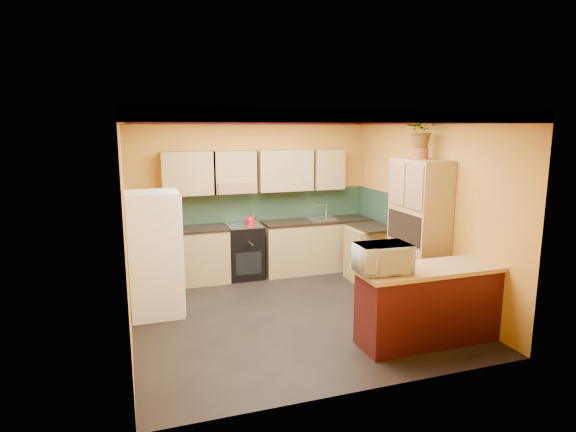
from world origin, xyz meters
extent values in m
plane|color=black|center=(0.00, 0.00, 0.00)|extent=(4.20, 4.20, 0.00)
cube|color=white|center=(0.00, 0.00, 2.70)|extent=(4.20, 4.20, 0.04)
cube|color=gold|center=(0.00, 2.10, 1.35)|extent=(4.20, 0.04, 2.70)
cube|color=gold|center=(0.00, -2.10, 1.35)|extent=(4.20, 0.04, 2.70)
cube|color=gold|center=(-2.10, 0.00, 1.35)|extent=(0.04, 4.20, 2.70)
cube|color=gold|center=(2.10, 0.00, 1.35)|extent=(0.04, 4.20, 2.70)
cube|color=#203B2B|center=(0.25, 2.09, 1.19)|extent=(3.70, 0.02, 0.53)
cube|color=#203B2B|center=(2.09, 1.40, 1.19)|extent=(0.02, 1.40, 0.53)
cube|color=tan|center=(0.10, 1.93, 1.80)|extent=(3.10, 0.34, 0.70)
cylinder|color=white|center=(0.00, 0.60, 2.66)|extent=(0.26, 0.26, 0.06)
cube|color=tan|center=(0.41, 1.80, 0.44)|extent=(3.65, 0.60, 0.88)
cube|color=black|center=(0.41, 1.80, 0.90)|extent=(3.65, 0.62, 0.04)
cube|color=black|center=(-0.22, 1.80, 0.46)|extent=(0.58, 0.58, 0.91)
cube|color=silver|center=(1.18, 1.80, 0.94)|extent=(0.48, 0.40, 0.03)
cube|color=tan|center=(1.80, 1.00, 0.44)|extent=(0.60, 0.80, 0.88)
cube|color=black|center=(1.80, 1.00, 0.90)|extent=(0.62, 0.80, 0.04)
cube|color=white|center=(-1.75, 0.59, 0.85)|extent=(0.68, 0.66, 1.70)
cube|color=tan|center=(1.85, -0.21, 1.05)|extent=(0.48, 0.90, 2.10)
cylinder|color=brown|center=(1.85, -0.16, 2.18)|extent=(0.22, 0.22, 0.16)
imported|color=tan|center=(1.85, -0.16, 2.50)|extent=(0.50, 0.45, 0.47)
cube|color=#461010|center=(1.32, -1.36, 0.44)|extent=(1.80, 0.55, 0.88)
cube|color=tan|center=(1.32, -1.36, 0.91)|extent=(1.90, 0.65, 0.05)
imported|color=white|center=(0.62, -1.36, 1.09)|extent=(0.61, 0.43, 0.33)
camera|label=1|loc=(-2.06, -5.95, 2.55)|focal=30.00mm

